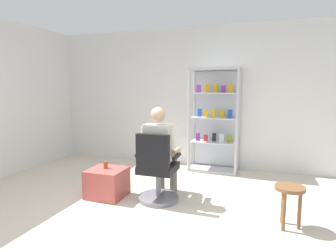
{
  "coord_description": "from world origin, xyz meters",
  "views": [
    {
      "loc": [
        1.24,
        -2.38,
        1.54
      ],
      "look_at": [
        -0.04,
        1.36,
        1.0
      ],
      "focal_mm": 29.77,
      "sensor_mm": 36.0,
      "label": 1
    }
  ],
  "objects_px": {
    "office_chair": "(157,174)",
    "storage_crate": "(107,183)",
    "display_cabinet_main": "(215,119)",
    "wooden_stool": "(289,195)",
    "seated_shopkeeper": "(161,148)",
    "tea_glass": "(106,165)"
  },
  "relations": [
    {
      "from": "office_chair",
      "to": "storage_crate",
      "type": "height_order",
      "value": "office_chair"
    },
    {
      "from": "seated_shopkeeper",
      "to": "storage_crate",
      "type": "distance_m",
      "value": 0.92
    },
    {
      "from": "tea_glass",
      "to": "storage_crate",
      "type": "bearing_deg",
      "value": -41.04
    },
    {
      "from": "display_cabinet_main",
      "to": "seated_shopkeeper",
      "type": "xyz_separation_m",
      "value": [
        -0.48,
        -1.59,
        -0.25
      ]
    },
    {
      "from": "seated_shopkeeper",
      "to": "wooden_stool",
      "type": "distance_m",
      "value": 1.71
    },
    {
      "from": "office_chair",
      "to": "tea_glass",
      "type": "xyz_separation_m",
      "value": [
        -0.77,
        -0.03,
        0.06
      ]
    },
    {
      "from": "seated_shopkeeper",
      "to": "display_cabinet_main",
      "type": "bearing_deg",
      "value": 73.31
    },
    {
      "from": "wooden_stool",
      "to": "display_cabinet_main",
      "type": "bearing_deg",
      "value": 120.77
    },
    {
      "from": "display_cabinet_main",
      "to": "storage_crate",
      "type": "bearing_deg",
      "value": -123.85
    },
    {
      "from": "seated_shopkeeper",
      "to": "tea_glass",
      "type": "distance_m",
      "value": 0.83
    },
    {
      "from": "office_chair",
      "to": "seated_shopkeeper",
      "type": "height_order",
      "value": "seated_shopkeeper"
    },
    {
      "from": "office_chair",
      "to": "storage_crate",
      "type": "relative_size",
      "value": 1.9
    },
    {
      "from": "display_cabinet_main",
      "to": "tea_glass",
      "type": "xyz_separation_m",
      "value": [
        -1.25,
        -1.78,
        -0.51
      ]
    },
    {
      "from": "seated_shopkeeper",
      "to": "wooden_stool",
      "type": "height_order",
      "value": "seated_shopkeeper"
    },
    {
      "from": "seated_shopkeeper",
      "to": "wooden_stool",
      "type": "xyz_separation_m",
      "value": [
        1.64,
        -0.36,
        -0.34
      ]
    },
    {
      "from": "seated_shopkeeper",
      "to": "storage_crate",
      "type": "height_order",
      "value": "seated_shopkeeper"
    },
    {
      "from": "seated_shopkeeper",
      "to": "tea_glass",
      "type": "relative_size",
      "value": 12.28
    },
    {
      "from": "wooden_stool",
      "to": "seated_shopkeeper",
      "type": "bearing_deg",
      "value": 167.77
    },
    {
      "from": "storage_crate",
      "to": "tea_glass",
      "type": "distance_m",
      "value": 0.26
    },
    {
      "from": "office_chair",
      "to": "seated_shopkeeper",
      "type": "relative_size",
      "value": 0.74
    },
    {
      "from": "tea_glass",
      "to": "display_cabinet_main",
      "type": "bearing_deg",
      "value": 55.0
    },
    {
      "from": "tea_glass",
      "to": "wooden_stool",
      "type": "distance_m",
      "value": 2.42
    }
  ]
}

